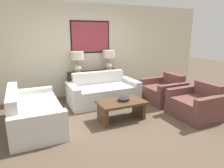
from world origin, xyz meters
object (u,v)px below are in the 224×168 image
object	(u,v)px
armchair_near_back_wall	(163,92)
armchair_near_camera	(196,105)
table_lamp_left	(77,58)
table_lamp_right	(109,57)
coffee_table	(121,106)
decorative_bowl	(124,99)
console_table	(94,83)
couch_by_back_wall	(103,92)
couch_by_side	(33,113)

from	to	relation	value
armchair_near_back_wall	armchair_near_camera	bearing A→B (deg)	-90.00
armchair_near_back_wall	table_lamp_left	bearing A→B (deg)	146.78
table_lamp_right	coffee_table	xyz separation A→B (m)	(-0.54, -1.88, -0.84)
table_lamp_right	decorative_bowl	bearing A→B (deg)	-104.31
console_table	table_lamp_left	xyz separation A→B (m)	(-0.48, 0.00, 0.77)
table_lamp_left	couch_by_back_wall	bearing A→B (deg)	-55.51
couch_by_back_wall	armchair_near_camera	distance (m)	2.32
couch_by_side	armchair_near_camera	xyz separation A→B (m)	(3.32, -1.02, -0.01)
table_lamp_left	coffee_table	size ratio (longest dim) A/B	0.59
couch_by_back_wall	table_lamp_right	bearing A→B (deg)	55.51
console_table	table_lamp_left	bearing A→B (deg)	180.00
table_lamp_left	armchair_near_back_wall	distance (m)	2.54
couch_by_back_wall	coffee_table	distance (m)	1.18
decorative_bowl	couch_by_side	bearing A→B (deg)	166.39
table_lamp_left	table_lamp_right	world-z (taller)	same
armchair_near_back_wall	couch_by_back_wall	bearing A→B (deg)	158.02
couch_by_side	armchair_near_camera	size ratio (longest dim) A/B	1.89
decorative_bowl	armchair_near_back_wall	bearing A→B (deg)	19.83
couch_by_back_wall	couch_by_side	distance (m)	1.94
armchair_near_camera	console_table	bearing A→B (deg)	121.92
armchair_near_camera	coffee_table	bearing A→B (deg)	160.27
armchair_near_camera	couch_by_back_wall	bearing A→B (deg)	131.05
table_lamp_left	decorative_bowl	world-z (taller)	table_lamp_left
coffee_table	armchair_near_camera	world-z (taller)	armchair_near_camera
coffee_table	decorative_bowl	world-z (taller)	decorative_bowl
coffee_table	armchair_near_camera	bearing A→B (deg)	-19.73
armchair_near_back_wall	coffee_table	bearing A→B (deg)	-160.27
table_lamp_left	couch_by_side	xyz separation A→B (m)	(-1.32, -1.42, -0.85)
armchair_near_camera	decorative_bowl	bearing A→B (deg)	158.87
table_lamp_right	decorative_bowl	size ratio (longest dim) A/B	2.38
console_table	decorative_bowl	bearing A→B (deg)	-89.87
coffee_table	decorative_bowl	distance (m)	0.16
table_lamp_right	decorative_bowl	xyz separation A→B (m)	(-0.47, -1.86, -0.69)
decorative_bowl	armchair_near_back_wall	xyz separation A→B (m)	(1.52, 0.55, -0.17)
console_table	armchair_near_camera	distance (m)	2.88
console_table	armchair_near_camera	world-z (taller)	armchair_near_camera
couch_by_side	console_table	bearing A→B (deg)	38.33
decorative_bowl	armchair_near_back_wall	distance (m)	1.62
table_lamp_right	console_table	bearing A→B (deg)	180.00
table_lamp_right	armchair_near_back_wall	bearing A→B (deg)	-51.43
couch_by_back_wall	armchair_near_back_wall	bearing A→B (deg)	-21.98
couch_by_side	armchair_near_camera	distance (m)	3.47
coffee_table	decorative_bowl	bearing A→B (deg)	17.29
decorative_bowl	couch_by_back_wall	bearing A→B (deg)	90.20
coffee_table	console_table	bearing A→B (deg)	88.20
couch_by_back_wall	console_table	bearing A→B (deg)	90.00
table_lamp_left	coffee_table	distance (m)	2.10
table_lamp_left	couch_by_back_wall	distance (m)	1.20
decorative_bowl	coffee_table	bearing A→B (deg)	-162.71
armchair_near_back_wall	table_lamp_right	bearing A→B (deg)	128.57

